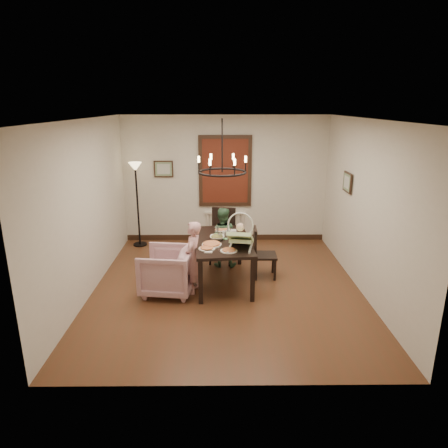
{
  "coord_description": "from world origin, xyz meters",
  "views": [
    {
      "loc": [
        -0.1,
        -6.25,
        3.02
      ],
      "look_at": [
        -0.04,
        0.28,
        1.05
      ],
      "focal_mm": 32.0,
      "sensor_mm": 36.0,
      "label": 1
    }
  ],
  "objects_px": {
    "elderly_woman": "(193,264)",
    "floor_lamp": "(138,206)",
    "baby_bouncer": "(241,236)",
    "drinking_glass": "(220,236)",
    "dining_table": "(222,245)",
    "seated_man": "(222,242)",
    "armchair": "(167,271)",
    "chair_right": "(265,253)",
    "chair_far": "(222,236)"
  },
  "relations": [
    {
      "from": "drinking_glass",
      "to": "elderly_woman",
      "type": "bearing_deg",
      "value": -140.07
    },
    {
      "from": "drinking_glass",
      "to": "floor_lamp",
      "type": "distance_m",
      "value": 2.64
    },
    {
      "from": "chair_far",
      "to": "armchair",
      "type": "bearing_deg",
      "value": -113.19
    },
    {
      "from": "elderly_woman",
      "to": "baby_bouncer",
      "type": "height_order",
      "value": "baby_bouncer"
    },
    {
      "from": "dining_table",
      "to": "baby_bouncer",
      "type": "xyz_separation_m",
      "value": [
        0.29,
        -0.4,
        0.29
      ]
    },
    {
      "from": "chair_far",
      "to": "elderly_woman",
      "type": "bearing_deg",
      "value": -98.83
    },
    {
      "from": "dining_table",
      "to": "chair_right",
      "type": "relative_size",
      "value": 1.87
    },
    {
      "from": "dining_table",
      "to": "floor_lamp",
      "type": "distance_m",
      "value": 2.66
    },
    {
      "from": "dining_table",
      "to": "drinking_glass",
      "type": "distance_m",
      "value": 0.16
    },
    {
      "from": "dining_table",
      "to": "seated_man",
      "type": "bearing_deg",
      "value": 85.29
    },
    {
      "from": "chair_right",
      "to": "elderly_woman",
      "type": "height_order",
      "value": "elderly_woman"
    },
    {
      "from": "elderly_woman",
      "to": "drinking_glass",
      "type": "xyz_separation_m",
      "value": [
        0.45,
        0.38,
        0.35
      ]
    },
    {
      "from": "dining_table",
      "to": "baby_bouncer",
      "type": "height_order",
      "value": "baby_bouncer"
    },
    {
      "from": "seated_man",
      "to": "baby_bouncer",
      "type": "relative_size",
      "value": 1.56
    },
    {
      "from": "dining_table",
      "to": "seated_man",
      "type": "height_order",
      "value": "seated_man"
    },
    {
      "from": "dining_table",
      "to": "baby_bouncer",
      "type": "bearing_deg",
      "value": -58.41
    },
    {
      "from": "drinking_glass",
      "to": "chair_right",
      "type": "bearing_deg",
      "value": 15.49
    },
    {
      "from": "chair_right",
      "to": "drinking_glass",
      "type": "xyz_separation_m",
      "value": [
        -0.8,
        -0.22,
        0.39
      ]
    },
    {
      "from": "dining_table",
      "to": "chair_far",
      "type": "relative_size",
      "value": 1.62
    },
    {
      "from": "armchair",
      "to": "dining_table",
      "type": "bearing_deg",
      "value": 120.64
    },
    {
      "from": "elderly_woman",
      "to": "floor_lamp",
      "type": "relative_size",
      "value": 0.56
    },
    {
      "from": "floor_lamp",
      "to": "drinking_glass",
      "type": "bearing_deg",
      "value": -47.26
    },
    {
      "from": "dining_table",
      "to": "drinking_glass",
      "type": "relative_size",
      "value": 11.79
    },
    {
      "from": "chair_far",
      "to": "seated_man",
      "type": "xyz_separation_m",
      "value": [
        0.0,
        -0.18,
        -0.06
      ]
    },
    {
      "from": "baby_bouncer",
      "to": "drinking_glass",
      "type": "height_order",
      "value": "baby_bouncer"
    },
    {
      "from": "chair_right",
      "to": "armchair",
      "type": "xyz_separation_m",
      "value": [
        -1.68,
        -0.61,
        -0.08
      ]
    },
    {
      "from": "dining_table",
      "to": "elderly_woman",
      "type": "height_order",
      "value": "elderly_woman"
    },
    {
      "from": "drinking_glass",
      "to": "armchair",
      "type": "bearing_deg",
      "value": -156.16
    },
    {
      "from": "chair_far",
      "to": "baby_bouncer",
      "type": "bearing_deg",
      "value": -65.97
    },
    {
      "from": "seated_man",
      "to": "armchair",
      "type": "bearing_deg",
      "value": 56.54
    },
    {
      "from": "chair_far",
      "to": "drinking_glass",
      "type": "xyz_separation_m",
      "value": [
        -0.03,
        -0.93,
        0.32
      ]
    },
    {
      "from": "chair_right",
      "to": "drinking_glass",
      "type": "height_order",
      "value": "chair_right"
    },
    {
      "from": "dining_table",
      "to": "chair_right",
      "type": "distance_m",
      "value": 0.83
    },
    {
      "from": "chair_right",
      "to": "drinking_glass",
      "type": "distance_m",
      "value": 0.92
    },
    {
      "from": "dining_table",
      "to": "chair_right",
      "type": "xyz_separation_m",
      "value": [
        0.77,
        0.21,
        -0.23
      ]
    },
    {
      "from": "baby_bouncer",
      "to": "drinking_glass",
      "type": "xyz_separation_m",
      "value": [
        -0.33,
        0.38,
        -0.13
      ]
    },
    {
      "from": "chair_far",
      "to": "elderly_woman",
      "type": "distance_m",
      "value": 1.39
    },
    {
      "from": "chair_right",
      "to": "floor_lamp",
      "type": "bearing_deg",
      "value": 57.66
    },
    {
      "from": "baby_bouncer",
      "to": "floor_lamp",
      "type": "height_order",
      "value": "floor_lamp"
    },
    {
      "from": "chair_far",
      "to": "drinking_glass",
      "type": "bearing_deg",
      "value": -80.57
    },
    {
      "from": "dining_table",
      "to": "baby_bouncer",
      "type": "relative_size",
      "value": 2.83
    },
    {
      "from": "chair_right",
      "to": "dining_table",
      "type": "bearing_deg",
      "value": 106.39
    },
    {
      "from": "elderly_woman",
      "to": "floor_lamp",
      "type": "distance_m",
      "value": 2.7
    },
    {
      "from": "elderly_woman",
      "to": "seated_man",
      "type": "height_order",
      "value": "elderly_woman"
    },
    {
      "from": "drinking_glass",
      "to": "dining_table",
      "type": "bearing_deg",
      "value": 20.02
    },
    {
      "from": "chair_far",
      "to": "dining_table",
      "type": "bearing_deg",
      "value": -78.35
    },
    {
      "from": "chair_right",
      "to": "armchair",
      "type": "relative_size",
      "value": 1.1
    },
    {
      "from": "elderly_woman",
      "to": "baby_bouncer",
      "type": "distance_m",
      "value": 0.91
    },
    {
      "from": "baby_bouncer",
      "to": "armchair",
      "type": "bearing_deg",
      "value": -170.3
    },
    {
      "from": "armchair",
      "to": "baby_bouncer",
      "type": "bearing_deg",
      "value": 97.14
    }
  ]
}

